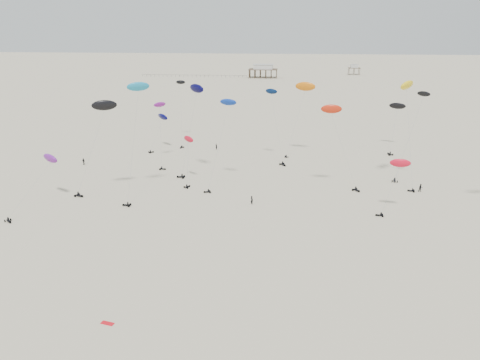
# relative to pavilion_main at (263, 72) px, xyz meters

# --- Properties ---
(ground_plane) EXTENTS (900.00, 900.00, 0.00)m
(ground_plane) POSITION_rel_pavilion_main_xyz_m (10.00, -150.00, -4.22)
(ground_plane) COLOR beige
(pavilion_main) EXTENTS (21.00, 13.00, 9.80)m
(pavilion_main) POSITION_rel_pavilion_main_xyz_m (0.00, 0.00, 0.00)
(pavilion_main) COLOR brown
(pavilion_main) RESTS_ON ground
(pavilion_small) EXTENTS (9.00, 7.00, 8.00)m
(pavilion_small) POSITION_rel_pavilion_main_xyz_m (70.00, 30.00, -0.74)
(pavilion_small) COLOR brown
(pavilion_small) RESTS_ON ground
(pier_fence) EXTENTS (80.20, 0.20, 1.50)m
(pier_fence) POSITION_rel_pavilion_main_xyz_m (-52.00, -0.00, -3.45)
(pier_fence) COLOR black
(pier_fence) RESTS_ON ground
(rig_0) EXTENTS (7.17, 9.84, 20.66)m
(rig_0) POSITION_rel_pavilion_main_xyz_m (16.22, -222.95, 7.48)
(rig_0) COLOR black
(rig_0) RESTS_ON ground
(rig_1) EXTENTS (7.46, 3.98, 22.70)m
(rig_1) POSITION_rel_pavilion_main_xyz_m (49.08, -237.78, 6.69)
(rig_1) COLOR black
(rig_1) RESTS_ON ground
(rig_2) EXTENTS (7.20, 11.16, 21.59)m
(rig_2) POSITION_rel_pavilion_main_xyz_m (4.33, -244.21, 11.76)
(rig_2) COLOR black
(rig_2) RESTS_ON ground
(rig_3) EXTENTS (5.26, 16.15, 23.22)m
(rig_3) POSITION_rel_pavilion_main_xyz_m (-15.97, -201.49, 8.22)
(rig_3) COLOR black
(rig_3) RESTS_ON ground
(rig_4) EXTENTS (10.46, 3.08, 20.45)m
(rig_4) POSITION_rel_pavilion_main_xyz_m (30.78, -245.74, 11.04)
(rig_4) COLOR black
(rig_4) RESTS_ON ground
(rig_5) EXTENTS (3.59, 9.38, 11.85)m
(rig_5) POSITION_rel_pavilion_main_xyz_m (-4.78, -243.57, 3.53)
(rig_5) COLOR black
(rig_5) RESTS_ON ground
(rig_6) EXTENTS (6.15, 18.23, 16.87)m
(rig_6) POSITION_rel_pavilion_main_xyz_m (-33.56, -259.87, 3.60)
(rig_6) COLOR black
(rig_6) RESTS_ON ground
(rig_7) EXTENTS (5.53, 12.82, 18.19)m
(rig_7) POSITION_rel_pavilion_main_xyz_m (-16.06, -227.11, 7.38)
(rig_7) COLOR black
(rig_7) RESTS_ON ground
(rig_8) EXTENTS (8.88, 6.86, 21.88)m
(rig_8) POSITION_rel_pavilion_main_xyz_m (23.89, -214.54, 14.90)
(rig_8) COLOR black
(rig_8) RESTS_ON ground
(rig_9) EXTENTS (5.37, 11.46, 26.10)m
(rig_9) POSITION_rel_pavilion_main_xyz_m (-13.60, -254.26, 16.65)
(rig_9) COLOR black
(rig_9) RESTS_ON ground
(rig_10) EXTENTS (6.73, 4.81, 11.63)m
(rig_10) POSITION_rel_pavilion_main_xyz_m (42.09, -258.95, 4.57)
(rig_10) COLOR black
(rig_10) RESTS_ON ground
(rig_12) EXTENTS (5.48, 12.31, 25.53)m
(rig_12) POSITION_rel_pavilion_main_xyz_m (47.58, -237.87, 17.70)
(rig_12) COLOR black
(rig_12) RESTS_ON ground
(rig_13) EXTENTS (10.95, 6.11, 22.03)m
(rig_13) POSITION_rel_pavilion_main_xyz_m (-22.21, -254.46, 12.88)
(rig_13) COLOR black
(rig_13) RESTS_ON ground
(rig_14) EXTENTS (7.34, 15.19, 16.87)m
(rig_14) POSITION_rel_pavilion_main_xyz_m (53.29, -203.12, 6.23)
(rig_14) COLOR black
(rig_14) RESTS_ON ground
(rig_15) EXTENTS (6.09, 10.46, 12.00)m
(rig_15) POSITION_rel_pavilion_main_xyz_m (-20.08, -211.53, 4.66)
(rig_15) COLOR black
(rig_15) RESTS_ON ground
(rig_16) EXTENTS (7.50, 7.62, 23.65)m
(rig_16) POSITION_rel_pavilion_main_xyz_m (-4.36, -237.43, 13.81)
(rig_16) COLOR black
(rig_16) RESTS_ON ground
(spectator_0) EXTENTS (0.95, 1.00, 2.26)m
(spectator_0) POSITION_rel_pavilion_main_xyz_m (12.14, -257.55, -4.22)
(spectator_0) COLOR black
(spectator_0) RESTS_ON ground
(spectator_1) EXTENTS (1.14, 0.71, 2.26)m
(spectator_1) POSITION_rel_pavilion_main_xyz_m (51.20, -245.49, -4.22)
(spectator_1) COLOR black
(spectator_1) RESTS_ON ground
(spectator_2) EXTENTS (1.45, 1.14, 2.18)m
(spectator_2) POSITION_rel_pavilion_main_xyz_m (-37.51, -232.01, -4.22)
(spectator_2) COLOR black
(spectator_2) RESTS_ON ground
(spectator_3) EXTENTS (0.98, 0.92, 2.21)m
(spectator_3) POSITION_rel_pavilion_main_xyz_m (-2.78, -211.44, -4.22)
(spectator_3) COLOR black
(spectator_3) RESTS_ON ground
(grounded_kite_b) EXTENTS (1.91, 1.07, 0.07)m
(grounded_kite_b) POSITION_rel_pavilion_main_xyz_m (-3.43, -302.78, -4.22)
(grounded_kite_b) COLOR red
(grounded_kite_b) RESTS_ON ground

